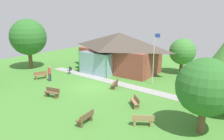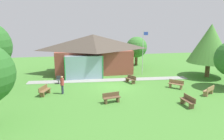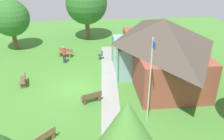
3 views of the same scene
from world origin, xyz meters
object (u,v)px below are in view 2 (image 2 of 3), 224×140
Objects in this scene: flagpole at (143,51)px; visitor_strolling_lawn at (62,83)px; bench_front_right at (188,101)px; tree_behind_pavilion_right at (137,47)px; tree_east_hedge at (210,43)px; pavilion at (93,53)px; bench_mid_right at (176,84)px; bench_rear_near_path at (131,79)px; bench_mid_left at (44,91)px; patio_chair_west at (59,80)px; bench_front_center at (111,98)px; bench_lawn_far_right at (209,91)px.

flagpole is 3.21× the size of visitor_strolling_lawn.
tree_behind_pavilion_right is (0.95, 16.84, 2.43)m from bench_front_right.
flagpole is 8.01m from tree_east_hedge.
bench_mid_right is (7.58, -8.69, -2.24)m from pavilion.
bench_rear_near_path is 0.35× the size of tree_behind_pavilion_right.
bench_mid_left is at bearing -122.85° from pavilion.
patio_chair_west is 0.19× the size of tree_behind_pavilion_right.
bench_front_center and bench_mid_right have the same top height.
pavilion is at bearing 10.00° from bench_rear_near_path.
visitor_strolling_lawn is at bearing -132.56° from tree_behind_pavilion_right.
tree_east_hedge reaches higher than visitor_strolling_lawn.
visitor_strolling_lawn is at bearing 42.21° from bench_mid_right.
flagpole reaches higher than bench_mid_left.
bench_mid_left is at bearing -136.49° from tree_behind_pavilion_right.
bench_rear_near_path is 1.00× the size of bench_front_center.
bench_front_right is at bearing -97.79° from visitor_strolling_lawn.
bench_mid_left is at bearing 62.04° from bench_front_right.
flagpole is at bearing -40.91° from visitor_strolling_lawn.
bench_mid_right is at bearing -48.88° from pavilion.
tree_behind_pavilion_right is (-2.38, 14.80, 2.43)m from bench_lawn_far_right.
pavilion is at bearing -99.54° from bench_front_center.
bench_mid_left and bench_lawn_far_right have the same top height.
bench_mid_right is (1.33, 4.52, 0.00)m from bench_front_right.
patio_chair_west is 3.66m from visitor_strolling_lawn.
flagpole is 9.76m from bench_lawn_far_right.
bench_front_center is at bearing -114.55° from tree_behind_pavilion_right.
bench_rear_near_path and bench_mid_left have the same top height.
bench_front_center is 6.48m from bench_mid_left.
bench_rear_near_path is at bearing 106.99° from bench_lawn_far_right.
tree_east_hedge is at bearing 171.94° from patio_chair_west.
pavilion reaches higher than bench_front_right.
bench_mid_right is at bearing -73.60° from visitor_strolling_lawn.
tree_behind_pavilion_right reaches higher than visitor_strolling_lawn.
tree_east_hedge is at bearing -47.35° from bench_front_right.
patio_chair_west is (-10.54, 8.49, 0.01)m from bench_front_right.
flagpole is at bearing -21.41° from pavilion.
bench_front_center is 1.03× the size of bench_lawn_far_right.
patio_chair_west is at bearing -66.18° from bench_front_center.
tree_behind_pavilion_right reaches higher than bench_rear_near_path.
bench_mid_right and bench_mid_left have the same top height.
tree_east_hedge is at bearing -20.41° from pavilion.
bench_rear_near_path and bench_mid_right have the same top height.
flagpole reaches higher than bench_lawn_far_right.
pavilion reaches higher than bench_mid_right.
visitor_strolling_lawn is at bearing 91.96° from patio_chair_west.
visitor_strolling_lawn reaches higher than patio_chair_west.
tree_behind_pavilion_right is (11.49, 8.34, 2.41)m from patio_chair_west.
tree_east_hedge is (7.48, -2.66, 1.04)m from flagpole.
patio_chair_west is (-4.28, -4.71, -2.22)m from pavilion.
bench_front_right is at bearing -93.24° from tree_behind_pavilion_right.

